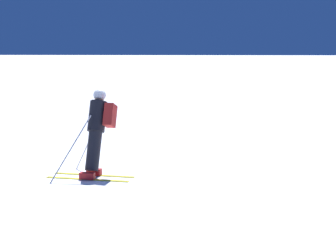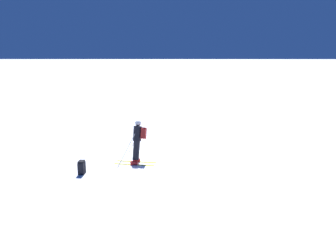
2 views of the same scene
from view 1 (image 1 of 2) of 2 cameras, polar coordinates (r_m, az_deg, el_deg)
ground_plane at (r=12.20m, az=-6.48°, el=-3.73°), size 300.00×300.00×0.00m
skier at (r=11.02m, az=-7.17°, el=-0.14°), size 1.29×1.69×1.70m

